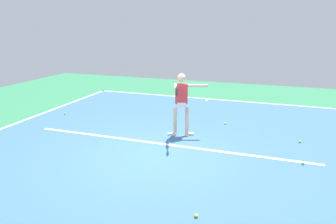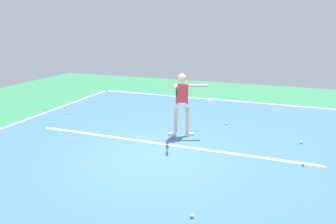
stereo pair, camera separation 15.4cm
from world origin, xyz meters
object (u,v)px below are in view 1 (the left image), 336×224
Objects in this scene: tennis_player at (182,100)px; tennis_ball_near_player at (300,142)px; tennis_ball_by_baseline at (303,163)px; tennis_ball_near_service_line at (225,123)px; tennis_ball_far_corner at (196,216)px; tennis_ball_by_sideline at (65,114)px.

tennis_player is 27.19× the size of tennis_ball_near_player.
tennis_ball_near_service_line is at bearing -48.01° from tennis_ball_by_baseline.
tennis_ball_near_service_line is at bearing -23.62° from tennis_ball_near_player.
tennis_ball_near_service_line is at bearing -86.15° from tennis_ball_far_corner.
tennis_ball_by_sideline is (4.51, -0.70, -1.00)m from tennis_player.
tennis_ball_near_player is 1.00× the size of tennis_ball_near_service_line.
tennis_ball_by_sideline is at bearing -29.20° from tennis_player.
tennis_ball_near_player is at bearing 168.93° from tennis_player.
tennis_ball_by_sideline is 7.34m from tennis_ball_far_corner.
tennis_player is 4.68m from tennis_ball_by_sideline.
tennis_ball_far_corner is (-5.89, 4.38, 0.00)m from tennis_ball_by_sideline.
tennis_ball_far_corner is at bearing 90.23° from tennis_player.
tennis_ball_by_sideline is at bearing -1.38° from tennis_ball_near_player.
tennis_player reaches higher than tennis_ball_by_baseline.
tennis_ball_near_player is (-7.70, 0.19, 0.00)m from tennis_ball_by_sideline.
tennis_ball_far_corner is (1.80, 2.76, 0.00)m from tennis_ball_by_baseline.
tennis_player reaches higher than tennis_ball_near_player.
tennis_ball_by_sideline and tennis_ball_near_player have the same top height.
tennis_ball_by_baseline is at bearing 131.99° from tennis_ball_near_service_line.
tennis_ball_near_player is 4.57m from tennis_ball_far_corner.
tennis_player is 4.05m from tennis_ball_far_corner.
tennis_player is 27.19× the size of tennis_ball_far_corner.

